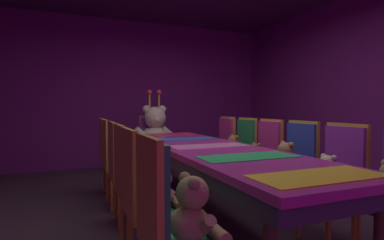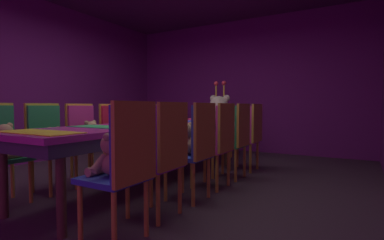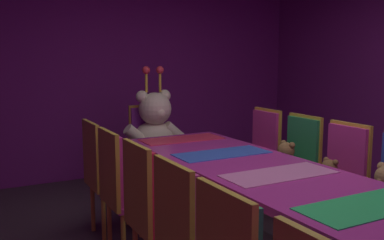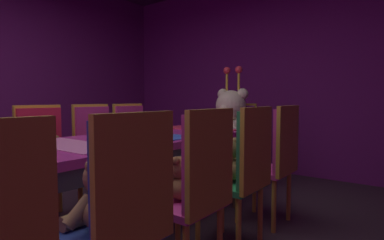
{
  "view_description": "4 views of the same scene",
  "coord_description": "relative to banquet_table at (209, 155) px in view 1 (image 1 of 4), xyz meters",
  "views": [
    {
      "loc": [
        -1.25,
        -2.65,
        1.11
      ],
      "look_at": [
        0.21,
        0.97,
        0.96
      ],
      "focal_mm": 28.08,
      "sensor_mm": 36.0,
      "label": 1
    },
    {
      "loc": [
        2.23,
        -2.81,
        0.95
      ],
      "look_at": [
        -0.17,
        1.34,
        0.73
      ],
      "focal_mm": 27.34,
      "sensor_mm": 36.0,
      "label": 2
    },
    {
      "loc": [
        -1.82,
        -2.17,
        1.5
      ],
      "look_at": [
        -0.16,
        0.9,
        1.0
      ],
      "focal_mm": 40.75,
      "sensor_mm": 36.0,
      "label": 3
    },
    {
      "loc": [
        1.83,
        -1.12,
        1.04
      ],
      "look_at": [
        -0.12,
        1.45,
        0.82
      ],
      "focal_mm": 29.45,
      "sensor_mm": 36.0,
      "label": 4
    }
  ],
  "objects": [
    {
      "name": "teddy_left_0",
      "position": [
        -0.7,
        -1.31,
        -0.06
      ],
      "size": [
        0.27,
        0.35,
        0.33
      ],
      "color": "tan",
      "rests_on": "chair_left_0"
    },
    {
      "name": "teddy_left_2",
      "position": [
        -0.68,
        -0.28,
        -0.06
      ],
      "size": [
        0.26,
        0.33,
        0.31
      ],
      "color": "tan",
      "rests_on": "chair_left_2"
    },
    {
      "name": "teddy_right_2",
      "position": [
        0.69,
        -0.28,
        -0.06
      ],
      "size": [
        0.27,
        0.35,
        0.33
      ],
      "rotation": [
        0.0,
        0.0,
        3.14
      ],
      "color": "#9E7247",
      "rests_on": "chair_right_2"
    },
    {
      "name": "banquet_table",
      "position": [
        0.0,
        0.0,
        0.0
      ],
      "size": [
        0.9,
        3.31,
        0.75
      ],
      "color": "#B22D8C",
      "rests_on": "ground_plane"
    },
    {
      "name": "king_teddy_bear",
      "position": [
        0.0,
        2.02,
        0.11
      ],
      "size": [
        0.74,
        0.57,
        0.95
      ],
      "rotation": [
        0.0,
        0.0,
        -1.57
      ],
      "color": "beige",
      "rests_on": "throne_chair"
    },
    {
      "name": "teddy_left_4",
      "position": [
        -0.68,
        0.79,
        -0.08
      ],
      "size": [
        0.23,
        0.29,
        0.28
      ],
      "color": "tan",
      "rests_on": "chair_left_4"
    },
    {
      "name": "throne_chair",
      "position": [
        0.0,
        2.2,
        -0.06
      ],
      "size": [
        0.41,
        0.42,
        0.98
      ],
      "rotation": [
        0.0,
        0.0,
        -1.57
      ],
      "color": "purple",
      "rests_on": "ground_plane"
    },
    {
      "name": "wall_back",
      "position": [
        0.0,
        3.2,
        0.74
      ],
      "size": [
        5.2,
        0.12,
        2.8
      ],
      "primitive_type": "cube",
      "color": "#721E72",
      "rests_on": "ground_plane"
    },
    {
      "name": "chair_right_5",
      "position": [
        0.86,
        1.32,
        -0.06
      ],
      "size": [
        0.42,
        0.41,
        0.98
      ],
      "rotation": [
        0.0,
        0.0,
        3.14
      ],
      "color": "#CC338C",
      "rests_on": "ground_plane"
    },
    {
      "name": "chair_left_4",
      "position": [
        -0.82,
        0.79,
        -0.06
      ],
      "size": [
        0.42,
        0.41,
        0.98
      ],
      "color": "#CC338C",
      "rests_on": "ground_plane"
    },
    {
      "name": "teddy_right_1",
      "position": [
        0.68,
        -0.81,
        -0.08
      ],
      "size": [
        0.23,
        0.29,
        0.28
      ],
      "rotation": [
        0.0,
        0.0,
        3.14
      ],
      "color": "beige",
      "rests_on": "chair_right_1"
    },
    {
      "name": "chair_left_2",
      "position": [
        -0.83,
        -0.28,
        -0.06
      ],
      "size": [
        0.42,
        0.41,
        0.98
      ],
      "color": "#CC338C",
      "rests_on": "ground_plane"
    },
    {
      "name": "teddy_left_3",
      "position": [
        -0.68,
        0.25,
        -0.08
      ],
      "size": [
        0.22,
        0.28,
        0.27
      ],
      "color": "brown",
      "rests_on": "chair_left_3"
    },
    {
      "name": "teddy_left_1",
      "position": [
        -0.7,
        -0.78,
        -0.09
      ],
      "size": [
        0.22,
        0.28,
        0.26
      ],
      "color": "#9E7247",
      "rests_on": "chair_left_1"
    },
    {
      "name": "chair_left_3",
      "position": [
        -0.82,
        0.25,
        -0.06
      ],
      "size": [
        0.42,
        0.41,
        0.98
      ],
      "color": "red",
      "rests_on": "ground_plane"
    },
    {
      "name": "ground_plane",
      "position": [
        0.0,
        0.0,
        -0.66
      ],
      "size": [
        7.9,
        7.9,
        0.0
      ],
      "primitive_type": "plane",
      "color": "#3F2D38"
    },
    {
      "name": "chair_right_1",
      "position": [
        0.82,
        -0.81,
        -0.06
      ],
      "size": [
        0.42,
        0.41,
        0.98
      ],
      "rotation": [
        0.0,
        0.0,
        3.14
      ],
      "color": "purple",
      "rests_on": "ground_plane"
    },
    {
      "name": "teddy_right_3",
      "position": [
        0.7,
        0.25,
        -0.09
      ],
      "size": [
        0.21,
        0.27,
        0.26
      ],
      "rotation": [
        0.0,
        0.0,
        3.14
      ],
      "color": "brown",
      "rests_on": "chair_right_3"
    },
    {
      "name": "chair_left_1",
      "position": [
        -0.84,
        -0.78,
        -0.06
      ],
      "size": [
        0.42,
        0.41,
        0.98
      ],
      "color": "#268C4C",
      "rests_on": "ground_plane"
    },
    {
      "name": "teddy_left_5",
      "position": [
        -0.68,
        1.28,
        -0.08
      ],
      "size": [
        0.23,
        0.3,
        0.28
      ],
      "color": "olive",
      "rests_on": "chair_left_5"
    },
    {
      "name": "chair_right_4",
      "position": [
        0.85,
        0.77,
        -0.06
      ],
      "size": [
        0.42,
        0.41,
        0.98
      ],
      "rotation": [
        0.0,
        0.0,
        3.14
      ],
      "color": "#268C4C",
      "rests_on": "ground_plane"
    },
    {
      "name": "chair_right_3",
      "position": [
        0.84,
        0.25,
        -0.06
      ],
      "size": [
        0.42,
        0.41,
        0.98
      ],
      "rotation": [
        0.0,
        0.0,
        3.14
      ],
      "color": "#CC338C",
      "rests_on": "ground_plane"
    },
    {
      "name": "chair_left_5",
      "position": [
        -0.82,
        1.28,
        -0.06
      ],
      "size": [
        0.42,
        0.41,
        0.98
      ],
      "color": "#CC338C",
      "rests_on": "ground_plane"
    },
    {
      "name": "teddy_right_4",
      "position": [
        0.71,
        0.77,
        -0.07
      ],
      "size": [
        0.25,
        0.32,
        0.31
      ],
      "rotation": [
        0.0,
        0.0,
        3.14
      ],
      "color": "olive",
      "rests_on": "chair_right_4"
    },
    {
      "name": "chair_left_0",
      "position": [
        -0.85,
        -1.31,
        -0.06
      ],
      "size": [
        0.42,
        0.41,
        0.98
      ],
      "color": "#268C4C",
      "rests_on": "ground_plane"
    },
    {
      "name": "chair_right_2",
      "position": [
        0.84,
        -0.28,
        -0.06
      ],
      "size": [
        0.42,
        0.41,
        0.98
      ],
      "rotation": [
        0.0,
        0.0,
        3.14
      ],
      "color": "#2D47B2",
      "rests_on": "ground_plane"
    }
  ]
}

